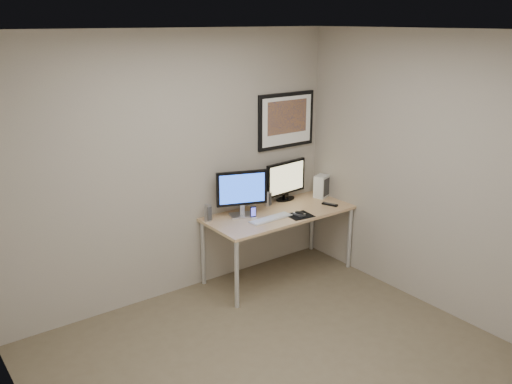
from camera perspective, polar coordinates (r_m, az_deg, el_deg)
floor at (r=4.57m, az=3.16°, el=-18.12°), size 3.60×3.60×0.00m
room at (r=4.18m, az=-0.37°, el=3.50°), size 3.60×3.60×3.60m
desk at (r=5.74m, az=2.44°, el=-2.74°), size 1.60×0.70×0.73m
framed_art at (r=5.95m, az=3.20°, el=7.55°), size 0.75×0.04×0.60m
monitor_large at (r=5.52m, az=-1.49°, el=0.06°), size 0.51×0.24×0.48m
monitor_tv at (r=6.03m, az=3.15°, el=1.31°), size 0.57×0.16×0.44m
speaker_left at (r=5.46m, az=-5.11°, el=-2.20°), size 0.07×0.07×0.17m
speaker_right at (r=5.88m, az=1.23°, el=-0.70°), size 0.09×0.09×0.17m
phone_dock at (r=5.51m, az=-0.29°, el=-2.16°), size 0.07×0.07×0.13m
keyboard at (r=5.51m, az=1.57°, el=-2.79°), size 0.49×0.15×0.02m
mousepad at (r=5.63m, az=4.63°, el=-2.47°), size 0.27×0.25×0.00m
mouse at (r=5.63m, az=4.58°, el=-2.25°), size 0.08×0.12×0.04m
remote at (r=5.97m, az=7.78°, el=-1.29°), size 0.11×0.18×0.02m
fan_unit at (r=6.20m, az=6.90°, el=0.61°), size 0.20×0.17×0.26m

